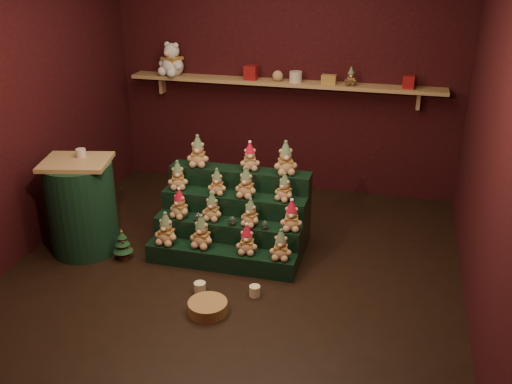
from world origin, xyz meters
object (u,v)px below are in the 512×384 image
(mug_right, at_px, (255,291))
(side_table, at_px, (82,206))
(brown_bear, at_px, (351,77))
(mini_christmas_tree, at_px, (123,244))
(wicker_basket, at_px, (208,307))
(riser_tier_front, at_px, (221,258))
(white_bear, at_px, (172,55))
(snow_globe_a, at_px, (198,217))
(snow_globe_b, at_px, (232,221))
(snow_globe_c, at_px, (265,225))
(mug_left, at_px, (200,288))

(mug_right, bearing_deg, side_table, 168.08)
(side_table, distance_m, mug_right, 1.88)
(brown_bear, bearing_deg, mug_right, -108.12)
(mini_christmas_tree, distance_m, wicker_basket, 1.23)
(riser_tier_front, xyz_separation_m, wicker_basket, (0.12, -0.71, -0.04))
(side_table, height_order, white_bear, white_bear)
(white_bear, bearing_deg, snow_globe_a, -40.46)
(snow_globe_b, distance_m, side_table, 1.45)
(mini_christmas_tree, bearing_deg, snow_globe_a, 20.38)
(riser_tier_front, height_order, wicker_basket, riser_tier_front)
(mug_right, bearing_deg, snow_globe_c, 94.99)
(mug_left, bearing_deg, riser_tier_front, 85.16)
(snow_globe_a, distance_m, wicker_basket, 1.01)
(riser_tier_front, distance_m, snow_globe_b, 0.36)
(mug_right, bearing_deg, snow_globe_a, 141.87)
(wicker_basket, xyz_separation_m, brown_bear, (0.78, 2.62, 1.37))
(mini_christmas_tree, bearing_deg, snow_globe_c, 10.76)
(white_bear, bearing_deg, wicker_basket, -41.65)
(side_table, xyz_separation_m, wicker_basket, (1.49, -0.71, -0.41))
(wicker_basket, bearing_deg, snow_globe_b, 93.31)
(side_table, bearing_deg, wicker_basket, -38.65)
(snow_globe_a, height_order, snow_globe_c, snow_globe_a)
(white_bear, bearing_deg, snow_globe_c, -26.41)
(snow_globe_c, xyz_separation_m, brown_bear, (0.53, 1.75, 1.01))
(snow_globe_b, bearing_deg, riser_tier_front, -113.02)
(snow_globe_b, relative_size, brown_bear, 0.46)
(snow_globe_b, height_order, snow_globe_c, snow_globe_b)
(riser_tier_front, height_order, mug_left, riser_tier_front)
(snow_globe_a, relative_size, mug_left, 0.85)
(snow_globe_c, distance_m, white_bear, 2.61)
(snow_globe_a, bearing_deg, side_table, -171.75)
(wicker_basket, bearing_deg, mini_christmas_tree, 149.51)
(riser_tier_front, xyz_separation_m, brown_bear, (0.90, 1.91, 1.33))
(white_bear, bearing_deg, mini_christmas_tree, -61.06)
(mini_christmas_tree, height_order, mug_left, mini_christmas_tree)
(snow_globe_a, bearing_deg, mug_right, -38.13)
(side_table, relative_size, mini_christmas_tree, 2.94)
(mug_left, xyz_separation_m, mug_right, (0.46, 0.08, -0.00))
(white_bear, bearing_deg, mug_right, -33.03)
(wicker_basket, bearing_deg, brown_bear, 73.37)
(snow_globe_a, distance_m, mini_christmas_tree, 0.76)
(riser_tier_front, relative_size, brown_bear, 7.30)
(riser_tier_front, distance_m, mug_left, 0.46)
(snow_globe_b, height_order, mug_right, snow_globe_b)
(snow_globe_c, distance_m, mug_left, 0.82)
(snow_globe_a, distance_m, brown_bear, 2.34)
(wicker_basket, bearing_deg, mug_right, 47.24)
(white_bear, relative_size, brown_bear, 2.52)
(snow_globe_c, bearing_deg, mini_christmas_tree, -169.24)
(mug_right, xyz_separation_m, brown_bear, (0.48, 2.29, 1.37))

